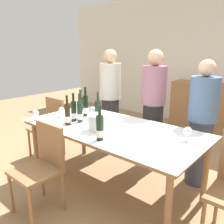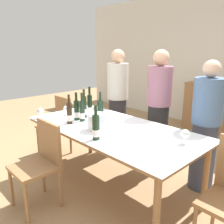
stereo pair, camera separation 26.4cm
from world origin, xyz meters
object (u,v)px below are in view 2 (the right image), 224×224
dining_table (112,132)px  chair_near_front (41,159)px  wine_bottle_6 (100,110)px  ice_bucket (97,121)px  wine_bottle_0 (82,111)px  wine_bottle_1 (96,128)px  wine_glass_0 (82,104)px  wine_bottle_2 (69,113)px  wine_glass_4 (40,111)px  wine_bottle_3 (77,110)px  wine_glass_3 (95,110)px  wine_bottle_5 (84,107)px  person_host (118,102)px  wine_glass_2 (185,134)px  person_guest_right (205,128)px  wine_glass_1 (66,109)px  sideboard_cabinet (216,108)px  wine_bottle_4 (90,105)px  person_guest_left (158,111)px  chair_left_end (58,121)px

dining_table → chair_near_front: chair_near_front is taller
dining_table → wine_bottle_6: size_ratio=5.83×
ice_bucket → wine_bottle_0: 0.38m
ice_bucket → wine_bottle_1: (0.22, -0.20, 0.03)m
wine_glass_0 → chair_near_front: bearing=-61.3°
wine_bottle_0 → wine_bottle_2: wine_bottle_2 is taller
wine_bottle_2 → wine_glass_4: bearing=-161.4°
wine_bottle_3 → wine_bottle_6: size_ratio=1.02×
wine_glass_3 → wine_glass_4: bearing=-134.2°
wine_bottle_5 → person_host: 0.86m
wine_bottle_1 → wine_bottle_6: (-0.47, 0.47, -0.00)m
wine_bottle_1 → person_host: 1.52m
wine_glass_2 → person_guest_right: size_ratio=0.09×
wine_bottle_3 → wine_glass_3: bearing=63.1°
wine_bottle_0 → wine_bottle_5: 0.16m
ice_bucket → wine_glass_0: 0.82m
wine_bottle_5 → wine_glass_1: bearing=-155.7°
sideboard_cabinet → wine_glass_1: 3.08m
wine_glass_4 → wine_bottle_4: bearing=58.9°
dining_table → wine_bottle_3: bearing=-166.9°
sideboard_cabinet → wine_bottle_6: bearing=-95.8°
sideboard_cabinet → person_guest_left: 2.07m
wine_bottle_1 → chair_near_front: 0.69m
wine_glass_4 → wine_bottle_3: bearing=37.4°
wine_bottle_2 → wine_bottle_3: 0.16m
wine_glass_1 → wine_glass_3: size_ratio=0.81×
wine_glass_1 → person_guest_left: (0.83, 0.92, -0.04)m
wine_bottle_4 → person_guest_right: bearing=26.4°
ice_bucket → person_guest_left: bearing=84.5°
dining_table → ice_bucket: (-0.05, -0.17, 0.16)m
ice_bucket → wine_bottle_6: bearing=134.1°
wine_bottle_4 → person_host: size_ratio=0.24×
wine_glass_1 → wine_glass_4: bearing=-109.4°
wine_bottle_0 → wine_glass_4: wine_bottle_0 is taller
wine_bottle_1 → person_host: bearing=127.2°
ice_bucket → wine_bottle_6: size_ratio=0.65×
wine_bottle_0 → chair_left_end: bearing=168.5°
wine_bottle_0 → wine_bottle_3: 0.09m
sideboard_cabinet → wine_bottle_4: bearing=-101.2°
wine_bottle_0 → wine_bottle_6: 0.23m
wine_bottle_5 → wine_bottle_4: bearing=106.3°
wine_bottle_4 → wine_bottle_1: bearing=-34.4°
wine_bottle_4 → wine_glass_0: wine_bottle_4 is taller
wine_bottle_4 → wine_glass_4: 0.64m
sideboard_cabinet → person_guest_left: (0.07, -2.04, 0.33)m
wine_bottle_0 → wine_glass_2: (1.24, 0.27, -0.03)m
dining_table → wine_glass_4: 1.00m
wine_bottle_3 → wine_glass_2: size_ratio=2.59×
chair_near_front → wine_bottle_1: bearing=39.5°
wine_bottle_3 → wine_bottle_6: bearing=47.6°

